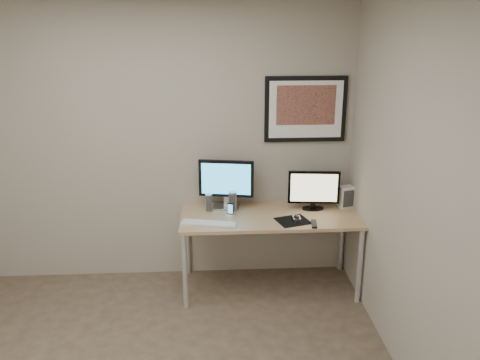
% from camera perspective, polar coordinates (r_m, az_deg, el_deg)
% --- Properties ---
extents(room, '(3.60, 3.60, 3.60)m').
position_cam_1_polar(room, '(3.44, -11.35, 4.36)').
color(room, white).
rests_on(room, ground).
extents(desk, '(1.60, 0.70, 0.73)m').
position_cam_1_polar(desk, '(4.60, 3.35, -4.65)').
color(desk, '#946748').
rests_on(desk, floor).
extents(framed_art, '(0.75, 0.04, 0.60)m').
position_cam_1_polar(framed_art, '(4.70, 7.37, 7.90)').
color(framed_art, black).
rests_on(framed_art, room).
extents(monitor_large, '(0.50, 0.20, 0.46)m').
position_cam_1_polar(monitor_large, '(4.64, -1.55, -0.23)').
color(monitor_large, '#A5A6AA').
rests_on(monitor_large, desk).
extents(monitor_tv, '(0.47, 0.13, 0.37)m').
position_cam_1_polar(monitor_tv, '(4.67, 8.29, -1.04)').
color(monitor_tv, black).
rests_on(monitor_tv, desk).
extents(speaker_left, '(0.07, 0.07, 0.16)m').
position_cam_1_polar(speaker_left, '(4.63, -3.52, -2.55)').
color(speaker_left, '#A5A6AA').
rests_on(speaker_left, desk).
extents(speaker_right, '(0.08, 0.08, 0.18)m').
position_cam_1_polar(speaker_right, '(4.62, -0.83, -2.43)').
color(speaker_right, '#A5A6AA').
rests_on(speaker_right, desk).
extents(phone_dock, '(0.07, 0.07, 0.12)m').
position_cam_1_polar(phone_dock, '(4.52, -1.08, -3.33)').
color(phone_dock, black).
rests_on(phone_dock, desk).
extents(keyboard, '(0.50, 0.23, 0.02)m').
position_cam_1_polar(keyboard, '(4.37, -3.54, -4.88)').
color(keyboard, silver).
rests_on(keyboard, desk).
extents(mousepad, '(0.33, 0.31, 0.00)m').
position_cam_1_polar(mousepad, '(4.45, 5.95, -4.58)').
color(mousepad, black).
rests_on(mousepad, desk).
extents(mouse, '(0.06, 0.10, 0.03)m').
position_cam_1_polar(mouse, '(4.49, 6.38, -4.17)').
color(mouse, black).
rests_on(mouse, mousepad).
extents(remote, '(0.07, 0.17, 0.02)m').
position_cam_1_polar(remote, '(4.40, 8.31, -4.87)').
color(remote, black).
rests_on(remote, desk).
extents(fan_unit, '(0.15, 0.13, 0.20)m').
position_cam_1_polar(fan_unit, '(4.81, 11.79, -1.87)').
color(fan_unit, silver).
rests_on(fan_unit, desk).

